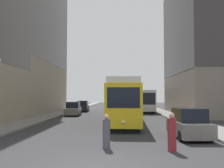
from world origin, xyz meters
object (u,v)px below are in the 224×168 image
object	(u,v)px
transit_bus	(144,100)
pedestrian_crossing_near	(172,133)
parked_car_right_far	(189,124)
pedestrian_crossing_far	(106,132)
parked_car_left_near	(73,109)
parked_car_left_mid	(83,107)
streetcar	(125,101)

from	to	relation	value
transit_bus	pedestrian_crossing_near	size ratio (longest dim) A/B	7.28
parked_car_right_far	pedestrian_crossing_near	bearing A→B (deg)	63.59
pedestrian_crossing_far	parked_car_left_near	bearing A→B (deg)	-115.40
parked_car_left_mid	pedestrian_crossing_far	xyz separation A→B (m)	(5.42, -30.83, -0.08)
pedestrian_crossing_far	parked_car_left_mid	bearing A→B (deg)	-119.48
parked_car_left_near	parked_car_right_far	xyz separation A→B (m)	(10.28, -18.38, 0.00)
parked_car_left_near	parked_car_right_far	world-z (taller)	same
pedestrian_crossing_far	parked_car_right_far	bearing A→B (deg)	174.58
parked_car_left_near	parked_car_right_far	bearing A→B (deg)	-63.02
transit_bus	parked_car_left_near	size ratio (longest dim) A/B	2.93
parked_car_left_mid	pedestrian_crossing_near	xyz separation A→B (m)	(8.47, -31.47, -0.02)
parked_car_right_far	parked_car_left_near	bearing A→B (deg)	-62.39
transit_bus	parked_car_right_far	xyz separation A→B (m)	(0.03, -27.68, -1.10)
parked_car_right_far	pedestrian_crossing_far	size ratio (longest dim) A/B	2.66
parked_car_left_near	streetcar	bearing A→B (deg)	-59.85
parked_car_left_mid	pedestrian_crossing_near	world-z (taller)	parked_car_left_mid
parked_car_left_mid	pedestrian_crossing_near	size ratio (longest dim) A/B	2.82
streetcar	pedestrian_crossing_near	world-z (taller)	streetcar
pedestrian_crossing_near	pedestrian_crossing_far	size ratio (longest dim) A/B	1.08
parked_car_right_far	pedestrian_crossing_far	bearing A→B (deg)	32.44
streetcar	parked_car_left_near	distance (m)	12.41
transit_bus	parked_car_right_far	distance (m)	27.70
streetcar	pedestrian_crossing_near	bearing A→B (deg)	-78.72
transit_bus	pedestrian_crossing_near	bearing A→B (deg)	-92.08
parked_car_right_far	pedestrian_crossing_far	distance (m)	5.86
pedestrian_crossing_far	pedestrian_crossing_near	bearing A→B (deg)	128.84
parked_car_left_mid	pedestrian_crossing_near	distance (m)	32.59
streetcar	pedestrian_crossing_near	distance (m)	12.08
parked_car_right_far	parked_car_left_mid	bearing A→B (deg)	-71.15
streetcar	parked_car_left_near	size ratio (longest dim) A/B	3.02
parked_car_right_far	transit_bus	bearing A→B (deg)	-91.54
parked_car_right_far	pedestrian_crossing_far	xyz separation A→B (m)	(-4.85, -3.28, -0.08)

